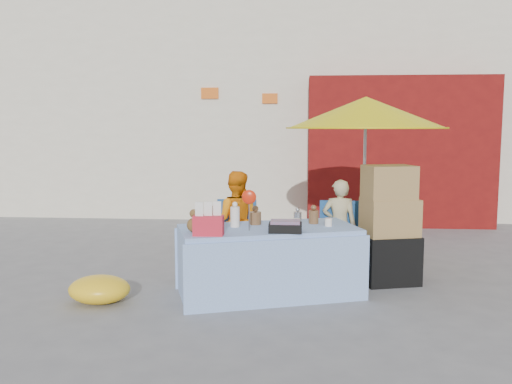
# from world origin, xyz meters

# --- Properties ---
(ground) EXTENTS (80.00, 80.00, 0.00)m
(ground) POSITION_xyz_m (0.00, 0.00, 0.00)
(ground) COLOR slate
(ground) RESTS_ON ground
(backdrop) EXTENTS (14.00, 8.00, 7.80)m
(backdrop) POSITION_xyz_m (0.52, 7.52, 3.10)
(backdrop) COLOR silver
(backdrop) RESTS_ON ground
(market_table) EXTENTS (2.02, 1.39, 1.12)m
(market_table) POSITION_xyz_m (0.13, 0.00, 0.36)
(market_table) COLOR #99C2F5
(market_table) RESTS_ON ground
(chair_left) EXTENTS (0.49, 0.48, 0.85)m
(chair_left) POSITION_xyz_m (-0.32, 0.86, 0.26)
(chair_left) COLOR #1E4B8B
(chair_left) RESTS_ON ground
(chair_right) EXTENTS (0.49, 0.48, 0.85)m
(chair_right) POSITION_xyz_m (0.93, 0.86, 0.26)
(chair_right) COLOR #1E4B8B
(chair_right) RESTS_ON ground
(vendor_orange) EXTENTS (0.60, 0.47, 1.20)m
(vendor_orange) POSITION_xyz_m (-0.32, 1.00, 0.60)
(vendor_orange) COLOR orange
(vendor_orange) RESTS_ON ground
(vendor_beige) EXTENTS (0.41, 0.28, 1.11)m
(vendor_beige) POSITION_xyz_m (0.93, 1.00, 0.56)
(vendor_beige) COLOR #BFB387
(vendor_beige) RESTS_ON ground
(umbrella) EXTENTS (1.90, 1.90, 2.09)m
(umbrella) POSITION_xyz_m (1.23, 1.15, 1.89)
(umbrella) COLOR gray
(umbrella) RESTS_ON ground
(box_stack) EXTENTS (0.70, 0.62, 1.31)m
(box_stack) POSITION_xyz_m (1.44, 0.55, 0.61)
(box_stack) COLOR black
(box_stack) RESTS_ON ground
(tarp_bundle) EXTENTS (0.68, 0.58, 0.27)m
(tarp_bundle) POSITION_xyz_m (-1.51, -0.40, 0.14)
(tarp_bundle) COLOR yellow
(tarp_bundle) RESTS_ON ground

